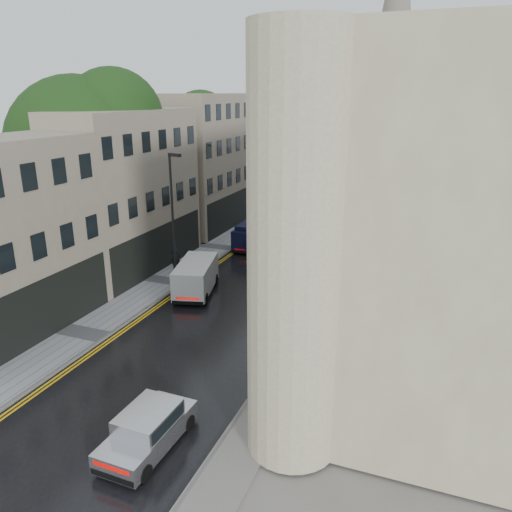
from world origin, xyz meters
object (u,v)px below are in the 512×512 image
Objects in this scene: tree_near at (83,172)px; cream_bus at (270,233)px; white_van at (175,286)px; navy_van at (235,238)px; silver_hatchback at (102,448)px; white_lorry at (350,202)px; pedestrian at (175,257)px; lamp_post_near at (173,222)px; lamp_post_far at (253,189)px; tree_far at (180,160)px.

cream_bus is (11.12, 7.67, -5.27)m from tree_near.
white_van is 10.63m from navy_van.
cream_bus is 2.96× the size of silver_hatchback.
white_lorry is 4.49× the size of pedestrian.
lamp_post_near reaches higher than cream_bus.
lamp_post_near is at bearing -113.47° from cream_bus.
lamp_post_far is (-0.55, 15.30, -0.53)m from lamp_post_near.
cream_bus is at bearing 14.74° from navy_van.
pedestrian is 4.61m from lamp_post_near.
lamp_post_far reaches higher than white_van.
navy_van is (-6.84, -11.65, -1.11)m from white_lorry.
navy_van is 0.59× the size of lamp_post_far.
cream_bus is 11.71m from white_lorry.
white_lorry is (15.27, 18.61, -4.68)m from tree_near.
lamp_post_near is at bearing 103.95° from white_van.
white_lorry is at bearing 21.74° from lamp_post_far.
cream_bus is 1.42× the size of lamp_post_near.
tree_near is at bearing 130.94° from silver_hatchback.
cream_bus is 2.58× the size of white_van.
tree_near reaches higher than lamp_post_near.
white_lorry is at bearing -126.84° from pedestrian.
cream_bus reaches higher than silver_hatchback.
silver_hatchback is 0.55× the size of lamp_post_far.
lamp_post_near is 1.14× the size of lamp_post_far.
tree_near is 1.11× the size of tree_far.
pedestrian is (-9.06, -17.22, -1.19)m from white_lorry.
silver_hatchback is 31.63m from lamp_post_far.
lamp_post_far is (-1.81, 17.59, 2.79)m from white_van.
tree_far is at bearing -72.13° from pedestrian.
tree_near is 14.50m from cream_bus.
white_van is 0.55× the size of lamp_post_near.
white_van is (8.75, -16.65, -5.15)m from tree_far.
tree_far is 33.23m from silver_hatchback.
pedestrian is (6.20, 1.39, -5.87)m from tree_near.
tree_near is at bearing 143.22° from white_van.
tree_far is at bearing 115.93° from silver_hatchback.
tree_near reaches higher than white_van.
lamp_post_near is (-0.62, -8.32, 3.25)m from navy_van.
lamp_post_near is (-1.25, 2.29, 3.32)m from white_van.
lamp_post_near is at bearing -62.43° from tree_far.
lamp_post_near is (7.80, -1.37, -2.54)m from tree_near.
navy_van reaches higher than white_van.
white_van reaches higher than pedestrian.
navy_van is at bearing -88.89° from lamp_post_far.
tree_near is 1.15× the size of cream_bus.
tree_far is 1.03× the size of cream_bus.
tree_far reaches higher than pedestrian.
cream_bus is at bearing 64.83° from white_van.
lamp_post_far is (7.25, 13.94, -3.07)m from tree_near.
white_van is (-2.07, -11.32, -0.59)m from cream_bus.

